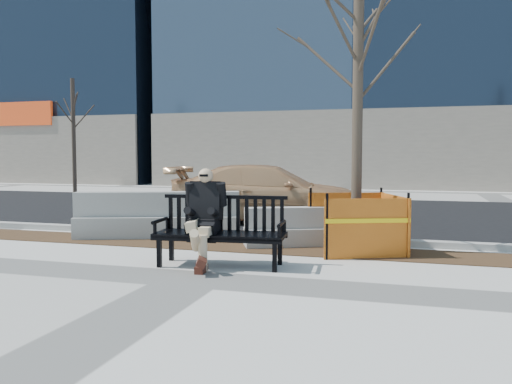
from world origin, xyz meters
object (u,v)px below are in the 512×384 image
jersey_barrier_left (158,237)px  jersey_barrier_right (313,246)px  bench (220,266)px  tree_fence (356,251)px  sedan (269,222)px  seated_man (204,265)px

jersey_barrier_left → jersey_barrier_right: jersey_barrier_left is taller
jersey_barrier_left → bench: bearing=-65.7°
bench → tree_fence: tree_fence is taller
tree_fence → sedan: size_ratio=1.08×
seated_man → jersey_barrier_right: bearing=53.0°
bench → jersey_barrier_left: bench is taller
jersey_barrier_right → seated_man: bearing=-145.7°
seated_man → tree_fence: (2.17, 1.81, 0.00)m
jersey_barrier_right → sedan: bearing=94.4°
bench → seated_man: (-0.28, 0.03, 0.00)m
bench → jersey_barrier_left: size_ratio=0.61×
bench → jersey_barrier_left: 3.20m
seated_man → jersey_barrier_right: (1.34, 2.18, 0.00)m
bench → tree_fence: (1.89, 1.84, 0.00)m
seated_man → jersey_barrier_right: seated_man is taller
bench → sedan: sedan is taller
seated_man → bench: bearing=-11.5°
seated_man → sedan: seated_man is taller
sedan → bench: bearing=177.8°
seated_man → jersey_barrier_left: 2.99m
jersey_barrier_right → bench: bearing=-139.8°
bench → jersey_barrier_right: bench is taller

